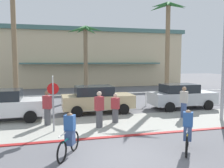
% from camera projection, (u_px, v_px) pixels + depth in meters
% --- Properties ---
extents(ground_plane, '(80.00, 80.00, 0.00)m').
position_uv_depth(ground_plane, '(82.00, 105.00, 17.60)').
color(ground_plane, '#5B5B60').
extents(sidewalk_strip, '(44.00, 4.00, 0.02)m').
position_uv_depth(sidewalk_strip, '(96.00, 125.00, 12.00)').
color(sidewalk_strip, '#9E9E93').
rests_on(sidewalk_strip, ground).
extents(curb_paint, '(44.00, 0.24, 0.03)m').
position_uv_depth(curb_paint, '(105.00, 137.00, 10.07)').
color(curb_paint, maroon).
rests_on(curb_paint, ground).
extents(building_backdrop, '(24.92, 13.09, 7.42)m').
position_uv_depth(building_backdrop, '(86.00, 58.00, 35.18)').
color(building_backdrop, beige).
rests_on(building_backdrop, ground).
extents(rail_fence, '(26.72, 0.08, 1.04)m').
position_uv_depth(rail_fence, '(85.00, 97.00, 16.07)').
color(rail_fence, white).
rests_on(rail_fence, ground).
extents(stop_sign_bike_lane, '(0.52, 0.56, 2.56)m').
position_uv_depth(stop_sign_bike_lane, '(53.00, 95.00, 10.79)').
color(stop_sign_bike_lane, gray).
rests_on(stop_sign_bike_lane, ground).
extents(palm_tree_2, '(3.19, 3.02, 9.75)m').
position_uv_depth(palm_tree_2, '(13.00, 8.00, 17.56)').
color(palm_tree_2, '#846B4C').
rests_on(palm_tree_2, ground).
extents(palm_tree_3, '(3.10, 3.33, 6.33)m').
position_uv_depth(palm_tree_3, '(85.00, 42.00, 20.83)').
color(palm_tree_3, '#756047').
rests_on(palm_tree_3, ground).
extents(palm_tree_4, '(3.13, 3.44, 8.03)m').
position_uv_depth(palm_tree_4, '(168.00, 29.00, 19.43)').
color(palm_tree_4, '#846B4C').
rests_on(palm_tree_4, ground).
extents(car_white_1, '(4.40, 2.02, 1.69)m').
position_uv_depth(car_white_1, '(3.00, 105.00, 12.88)').
color(car_white_1, white).
rests_on(car_white_1, ground).
extents(car_tan_2, '(4.40, 2.02, 1.69)m').
position_uv_depth(car_tan_2, '(97.00, 99.00, 14.91)').
color(car_tan_2, tan).
rests_on(car_tan_2, ground).
extents(car_silver_3, '(4.40, 2.02, 1.69)m').
position_uv_depth(car_silver_3, '(181.00, 96.00, 16.27)').
color(car_silver_3, '#B2B7BC').
rests_on(car_silver_3, ground).
extents(cyclist_teal_0, '(0.88, 1.65, 1.50)m').
position_uv_depth(cyclist_teal_0, '(69.00, 135.00, 8.14)').
color(cyclist_teal_0, black).
rests_on(cyclist_teal_0, ground).
extents(cyclist_yellow_1, '(1.07, 1.54, 1.50)m').
position_uv_depth(cyclist_yellow_1, '(188.00, 131.00, 8.61)').
color(cyclist_yellow_1, black).
rests_on(cyclist_yellow_1, ground).
extents(pedestrian_0, '(0.48, 0.45, 1.56)m').
position_uv_depth(pedestrian_0, '(115.00, 109.00, 12.47)').
color(pedestrian_0, '#4C4C51').
rests_on(pedestrian_0, ground).
extents(pedestrian_1, '(0.46, 0.47, 1.79)m').
position_uv_depth(pedestrian_1, '(184.00, 103.00, 13.61)').
color(pedestrian_1, '#384C7A').
rests_on(pedestrian_1, ground).
extents(pedestrian_2, '(0.48, 0.45, 1.76)m').
position_uv_depth(pedestrian_2, '(47.00, 109.00, 11.99)').
color(pedestrian_2, '#4C4C51').
rests_on(pedestrian_2, ground).
extents(pedestrian_3, '(0.47, 0.42, 1.79)m').
position_uv_depth(pedestrian_3, '(99.00, 111.00, 11.52)').
color(pedestrian_3, '#4C4C51').
rests_on(pedestrian_3, ground).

